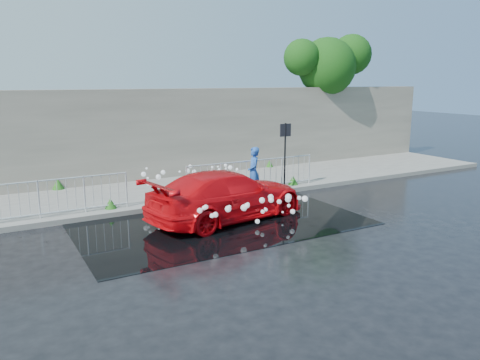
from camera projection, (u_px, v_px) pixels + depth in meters
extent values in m
plane|color=black|center=(219.00, 234.00, 12.35)|extent=(90.00, 90.00, 0.00)
cube|color=#60605B|center=(156.00, 192.00, 16.60)|extent=(30.00, 4.00, 0.15)
cube|color=#60605B|center=(177.00, 205.00, 14.89)|extent=(30.00, 0.25, 0.16)
cube|color=#6C675B|center=(135.00, 135.00, 18.09)|extent=(30.00, 0.60, 3.50)
cube|color=black|center=(219.00, 221.00, 13.44)|extent=(8.00, 5.00, 0.01)
cylinder|color=black|center=(285.00, 158.00, 16.74)|extent=(0.06, 0.06, 2.50)
cube|color=black|center=(285.00, 130.00, 16.53)|extent=(0.45, 0.04, 0.45)
cylinder|color=#332114|center=(323.00, 110.00, 23.59)|extent=(0.36, 0.36, 5.00)
sphere|color=#183E0E|center=(327.00, 67.00, 22.23)|extent=(2.75, 2.75, 2.75)
sphere|color=#183E0E|center=(351.00, 55.00, 22.82)|extent=(1.95, 1.95, 1.95)
sphere|color=#183E0E|center=(302.00, 57.00, 21.43)|extent=(1.68, 1.68, 1.68)
cylinder|color=silver|center=(127.00, 189.00, 14.35)|extent=(0.05, 0.05, 1.10)
cylinder|color=silver|center=(37.00, 181.00, 13.04)|extent=(5.00, 0.04, 0.04)
cylinder|color=silver|center=(40.00, 214.00, 13.24)|extent=(5.00, 0.04, 0.04)
cylinder|color=silver|center=(187.00, 182.00, 15.30)|extent=(0.05, 0.05, 1.10)
cylinder|color=silver|center=(309.00, 169.00, 17.69)|extent=(0.05, 0.05, 1.10)
cylinder|color=silver|center=(253.00, 161.00, 16.38)|extent=(5.00, 0.04, 0.04)
cylinder|color=silver|center=(252.00, 187.00, 16.58)|extent=(5.00, 0.04, 0.04)
cone|color=#194612|center=(111.00, 203.00, 14.23)|extent=(0.36, 0.36, 0.32)
cone|color=#194612|center=(206.00, 190.00, 15.75)|extent=(0.44, 0.44, 0.44)
cone|color=#194612|center=(293.00, 180.00, 17.48)|extent=(0.38, 0.38, 0.34)
cone|color=#194612|center=(58.00, 184.00, 16.73)|extent=(0.42, 0.42, 0.39)
cone|color=#194612|center=(269.00, 164.00, 21.04)|extent=(0.34, 0.34, 0.30)
sphere|color=white|center=(194.00, 172.00, 16.09)|extent=(0.16, 0.16, 0.16)
sphere|color=white|center=(188.00, 186.00, 14.86)|extent=(0.14, 0.14, 0.14)
sphere|color=white|center=(242.00, 180.00, 16.06)|extent=(0.07, 0.07, 0.07)
sphere|color=white|center=(213.00, 178.00, 15.52)|extent=(0.14, 0.14, 0.14)
sphere|color=white|center=(179.00, 191.00, 14.44)|extent=(0.12, 0.12, 0.12)
sphere|color=white|center=(212.00, 167.00, 16.23)|extent=(0.09, 0.09, 0.09)
sphere|color=white|center=(158.00, 177.00, 15.28)|extent=(0.18, 0.18, 0.18)
sphere|color=white|center=(247.00, 178.00, 15.97)|extent=(0.09, 0.09, 0.09)
sphere|color=white|center=(218.00, 167.00, 16.56)|extent=(0.07, 0.07, 0.07)
sphere|color=white|center=(202.00, 177.00, 15.65)|extent=(0.08, 0.08, 0.08)
sphere|color=white|center=(144.00, 174.00, 15.41)|extent=(0.17, 0.17, 0.17)
sphere|color=white|center=(254.00, 199.00, 15.18)|extent=(0.09, 0.09, 0.09)
sphere|color=white|center=(163.00, 172.00, 15.69)|extent=(0.16, 0.16, 0.16)
sphere|color=white|center=(180.00, 172.00, 15.88)|extent=(0.08, 0.08, 0.08)
sphere|color=white|center=(148.00, 178.00, 14.67)|extent=(0.08, 0.08, 0.08)
sphere|color=white|center=(170.00, 204.00, 13.85)|extent=(0.13, 0.13, 0.13)
sphere|color=white|center=(239.00, 205.00, 14.72)|extent=(0.08, 0.08, 0.08)
sphere|color=white|center=(216.00, 183.00, 15.47)|extent=(0.08, 0.08, 0.08)
sphere|color=white|center=(190.00, 166.00, 16.20)|extent=(0.12, 0.12, 0.12)
sphere|color=white|center=(176.00, 191.00, 14.28)|extent=(0.07, 0.07, 0.07)
sphere|color=white|center=(226.00, 168.00, 16.25)|extent=(0.08, 0.08, 0.08)
sphere|color=white|center=(232.00, 180.00, 15.61)|extent=(0.16, 0.16, 0.16)
sphere|color=white|center=(230.00, 167.00, 16.43)|extent=(0.16, 0.16, 0.16)
sphere|color=white|center=(147.00, 168.00, 15.82)|extent=(0.08, 0.08, 0.08)
sphere|color=white|center=(224.00, 176.00, 15.83)|extent=(0.08, 0.08, 0.08)
sphere|color=white|center=(224.00, 201.00, 14.94)|extent=(0.18, 0.18, 0.18)
sphere|color=white|center=(202.00, 175.00, 15.76)|extent=(0.09, 0.09, 0.09)
sphere|color=white|center=(225.00, 165.00, 16.60)|extent=(0.12, 0.12, 0.12)
sphere|color=white|center=(204.00, 201.00, 14.36)|extent=(0.18, 0.18, 0.18)
sphere|color=white|center=(212.00, 171.00, 16.21)|extent=(0.11, 0.11, 0.11)
sphere|color=white|center=(194.00, 194.00, 14.76)|extent=(0.10, 0.10, 0.10)
sphere|color=white|center=(174.00, 185.00, 14.80)|extent=(0.06, 0.06, 0.06)
sphere|color=white|center=(204.00, 179.00, 15.47)|extent=(0.08, 0.08, 0.08)
sphere|color=white|center=(237.00, 169.00, 16.62)|extent=(0.10, 0.10, 0.10)
sphere|color=white|center=(148.00, 185.00, 14.61)|extent=(0.09, 0.09, 0.09)
sphere|color=white|center=(219.00, 170.00, 16.45)|extent=(0.11, 0.11, 0.11)
sphere|color=white|center=(188.00, 171.00, 15.95)|extent=(0.16, 0.16, 0.16)
sphere|color=white|center=(248.00, 204.00, 12.41)|extent=(0.11, 0.11, 0.11)
sphere|color=white|center=(262.00, 200.00, 12.54)|extent=(0.16, 0.16, 0.16)
sphere|color=white|center=(263.00, 212.00, 13.17)|extent=(0.12, 0.12, 0.12)
sphere|color=white|center=(206.00, 207.00, 10.99)|extent=(0.11, 0.11, 0.11)
sphere|color=white|center=(247.00, 206.00, 11.48)|extent=(0.13, 0.13, 0.13)
sphere|color=white|center=(212.00, 216.00, 11.80)|extent=(0.12, 0.12, 0.12)
sphere|color=white|center=(228.00, 209.00, 11.05)|extent=(0.16, 0.16, 0.16)
sphere|color=white|center=(288.00, 197.00, 11.98)|extent=(0.17, 0.17, 0.17)
sphere|color=white|center=(305.00, 199.00, 13.00)|extent=(0.17, 0.17, 0.17)
sphere|color=white|center=(266.00, 210.00, 12.75)|extent=(0.09, 0.09, 0.09)
sphere|color=white|center=(200.00, 211.00, 11.01)|extent=(0.13, 0.13, 0.13)
sphere|color=white|center=(265.00, 209.00, 12.75)|extent=(0.08, 0.08, 0.08)
sphere|color=white|center=(204.00, 208.00, 11.40)|extent=(0.11, 0.11, 0.11)
sphere|color=white|center=(283.00, 212.00, 13.65)|extent=(0.07, 0.07, 0.07)
sphere|color=white|center=(271.00, 197.00, 12.47)|extent=(0.15, 0.15, 0.15)
sphere|color=white|center=(271.00, 200.00, 12.17)|extent=(0.14, 0.14, 0.14)
sphere|color=white|center=(293.00, 212.00, 13.34)|extent=(0.15, 0.15, 0.15)
sphere|color=white|center=(244.00, 208.00, 12.58)|extent=(0.18, 0.18, 0.18)
sphere|color=white|center=(289.00, 206.00, 13.30)|extent=(0.10, 0.10, 0.10)
sphere|color=white|center=(188.00, 224.00, 12.13)|extent=(0.07, 0.07, 0.07)
sphere|color=white|center=(215.00, 215.00, 12.06)|extent=(0.15, 0.15, 0.15)
sphere|color=white|center=(279.00, 202.00, 12.43)|extent=(0.13, 0.13, 0.13)
sphere|color=white|center=(230.00, 207.00, 11.41)|extent=(0.08, 0.08, 0.08)
sphere|color=white|center=(288.00, 199.00, 12.52)|extent=(0.16, 0.16, 0.16)
sphere|color=white|center=(257.00, 221.00, 12.86)|extent=(0.13, 0.13, 0.13)
sphere|color=white|center=(299.00, 198.00, 12.97)|extent=(0.12, 0.12, 0.12)
imported|color=red|center=(227.00, 195.00, 13.56)|extent=(5.22, 2.90, 1.43)
imported|color=#2150A7|center=(254.00, 172.00, 16.08)|extent=(0.62, 0.75, 1.75)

